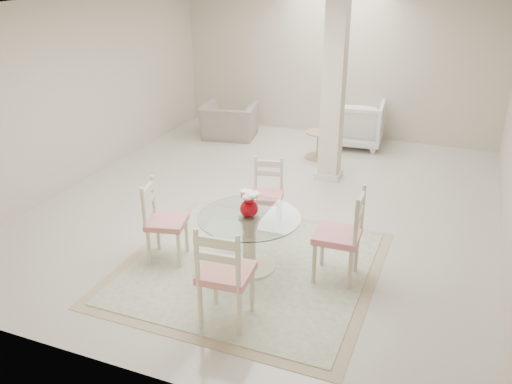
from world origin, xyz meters
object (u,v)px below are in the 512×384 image
at_px(column, 334,92).
at_px(recliner_taupe, 229,121).
at_px(red_vase, 249,204).
at_px(dining_chair_south, 223,269).
at_px(dining_table, 249,242).
at_px(dining_chair_north, 267,189).
at_px(dining_chair_west, 160,215).
at_px(armchair_white, 357,123).
at_px(side_table, 318,146).
at_px(dining_chair_east, 345,229).

xyz_separation_m(column, recliner_taupe, (-2.27, 1.24, -1.03)).
height_order(red_vase, dining_chair_south, dining_chair_south).
relative_size(dining_table, dining_chair_south, 0.95).
bearing_deg(dining_chair_south, dining_chair_north, -85.08).
bearing_deg(red_vase, recliner_taupe, 117.12).
height_order(dining_chair_west, recliner_taupe, dining_chair_west).
relative_size(dining_chair_south, recliner_taupe, 1.18).
relative_size(column, dining_chair_west, 2.57).
bearing_deg(dining_chair_west, armchair_white, -28.29).
bearing_deg(dining_chair_south, armchair_white, -94.97).
height_order(column, dining_table, column).
xyz_separation_m(dining_chair_south, side_table, (-0.42, 4.71, -0.40)).
xyz_separation_m(dining_table, armchair_white, (0.21, 4.60, 0.09)).
bearing_deg(dining_chair_north, red_vase, -92.58).
bearing_deg(recliner_taupe, column, 141.79).
distance_m(red_vase, dining_chair_south, 1.04).
bearing_deg(side_table, armchair_white, 62.70).
relative_size(red_vase, side_table, 0.65).
bearing_deg(recliner_taupe, dining_chair_west, 94.92).
xyz_separation_m(red_vase, recliner_taupe, (-2.13, 4.16, -0.48)).
bearing_deg(dining_table, dining_chair_east, 9.00).
distance_m(dining_chair_east, armchair_white, 4.51).
xyz_separation_m(red_vase, dining_chair_west, (-1.01, -0.17, -0.25)).
height_order(armchair_white, side_table, armchair_white).
relative_size(recliner_taupe, side_table, 2.12).
bearing_deg(dining_chair_east, dining_table, -83.44).
distance_m(dining_chair_east, recliner_taupe, 5.09).
relative_size(dining_table, dining_chair_east, 0.96).
bearing_deg(dining_chair_east, dining_chair_north, -127.82).
distance_m(column, recliner_taupe, 2.78).
bearing_deg(side_table, column, -63.15).
xyz_separation_m(column, dining_chair_west, (-1.14, -3.10, -0.80)).
xyz_separation_m(dining_chair_south, recliner_taupe, (-2.29, 5.17, -0.30)).
height_order(dining_table, dining_chair_east, dining_chair_east).
distance_m(dining_table, side_table, 3.71).
relative_size(dining_chair_north, armchair_white, 1.11).
xyz_separation_m(dining_table, recliner_taupe, (-2.13, 4.16, -0.00)).
height_order(dining_table, dining_chair_south, dining_chair_south).
bearing_deg(recliner_taupe, side_table, 156.66).
height_order(column, dining_chair_north, column).
bearing_deg(dining_chair_west, dining_chair_east, -94.62).
relative_size(column, recliner_taupe, 2.72).
distance_m(dining_chair_north, armchair_white, 3.62).
bearing_deg(dining_chair_east, dining_chair_west, -83.03).
relative_size(dining_table, armchair_white, 1.23).
xyz_separation_m(column, red_vase, (-0.14, -2.93, -0.55)).
xyz_separation_m(red_vase, side_table, (-0.26, 3.70, -0.58)).
distance_m(red_vase, side_table, 3.76).
xyz_separation_m(recliner_taupe, side_table, (1.87, -0.46, -0.11)).
bearing_deg(dining_chair_east, armchair_white, -172.18).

